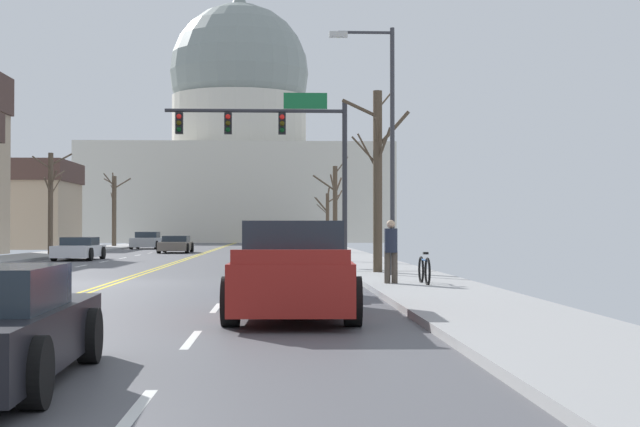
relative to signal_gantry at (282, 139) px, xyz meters
The scene contains 19 objects.
ground 15.33m from the signal_gantry, 109.80° to the right, with size 20.00×180.00×0.20m.
signal_gantry is the anchor object (origin of this frame).
street_lamp_right 12.48m from the signal_gantry, 75.65° to the right, with size 2.01×0.24×7.58m.
capitol_building 71.39m from the signal_gantry, 93.92° to the left, with size 35.35×19.68×30.88m.
sedan_near_00 6.76m from the signal_gantry, 86.36° to the right, with size 2.01×4.28×1.26m.
sedan_near_01 11.99m from the signal_gantry, 88.78° to the right, with size 2.18×4.41×1.19m.
sedan_near_02 18.73m from the signal_gantry, 89.11° to the right, with size 2.02×4.70×1.15m.
pickup_truck_near_03 24.24m from the signal_gantry, 89.69° to the right, with size 2.34×5.41×1.70m.
sedan_oncoming_00 12.88m from the signal_gantry, 147.56° to the left, with size 2.02×4.70×1.13m.
sedan_oncoming_01 21.64m from the signal_gantry, 108.72° to the left, with size 2.03×4.58×1.09m.
sedan_oncoming_02 33.78m from the signal_gantry, 107.90° to the left, with size 2.19×4.50×1.31m.
flank_building_00 38.85m from the signal_gantry, 122.26° to the left, with size 9.12×8.76×6.76m.
bare_tree_00 10.75m from the signal_gantry, 72.86° to the right, with size 2.25×2.08×6.11m.
bare_tree_01 17.78m from the signal_gantry, 136.71° to the left, with size 1.99×1.96×5.65m.
bare_tree_02 37.26m from the signal_gantry, 83.93° to the left, with size 2.19×3.18×4.92m.
bare_tree_03 39.44m from the signal_gantry, 110.35° to the left, with size 2.14×3.12×6.01m.
bare_tree_04 16.37m from the signal_gantry, 78.32° to the left, with size 2.17×3.02×5.79m.
pedestrian_00 17.15m from the signal_gantry, 80.36° to the right, with size 0.35×0.34×1.64m.
bicycle_parked 17.59m from the signal_gantry, 77.59° to the right, with size 0.12×1.77×0.85m.
Camera 1 is at (4.72, -26.85, 1.56)m, focal length 52.22 mm.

